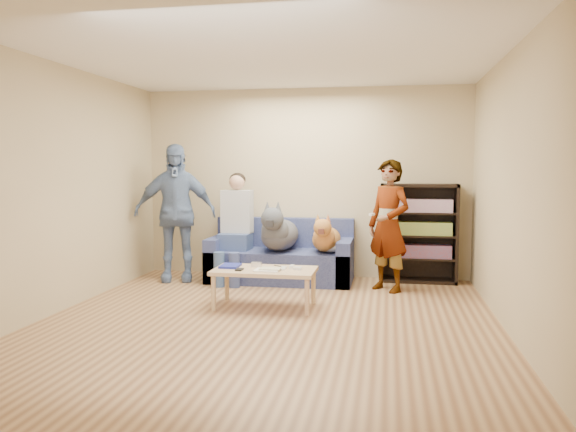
% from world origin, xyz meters
% --- Properties ---
extents(ground, '(5.00, 5.00, 0.00)m').
position_xyz_m(ground, '(0.00, 0.00, 0.00)').
color(ground, brown).
rests_on(ground, ground).
extents(ceiling, '(5.00, 5.00, 0.00)m').
position_xyz_m(ceiling, '(0.00, 0.00, 2.60)').
color(ceiling, white).
rests_on(ceiling, ground).
extents(wall_back, '(4.50, 0.00, 4.50)m').
position_xyz_m(wall_back, '(0.00, 2.50, 1.30)').
color(wall_back, tan).
rests_on(wall_back, ground).
extents(wall_front, '(4.50, 0.00, 4.50)m').
position_xyz_m(wall_front, '(0.00, -2.50, 1.30)').
color(wall_front, tan).
rests_on(wall_front, ground).
extents(wall_left, '(0.00, 5.00, 5.00)m').
position_xyz_m(wall_left, '(-2.25, 0.00, 1.30)').
color(wall_left, tan).
rests_on(wall_left, ground).
extents(wall_right, '(0.00, 5.00, 5.00)m').
position_xyz_m(wall_right, '(2.25, 0.00, 1.30)').
color(wall_right, tan).
rests_on(wall_right, ground).
extents(blanket, '(0.38, 0.32, 0.13)m').
position_xyz_m(blanket, '(0.43, 1.93, 0.49)').
color(blanket, '#B6B6BB').
rests_on(blanket, sofa).
extents(person_standing_right, '(0.70, 0.67, 1.61)m').
position_xyz_m(person_standing_right, '(1.16, 1.71, 0.81)').
color(person_standing_right, gray).
rests_on(person_standing_right, ground).
extents(person_standing_left, '(1.15, 0.71, 1.83)m').
position_xyz_m(person_standing_left, '(-1.65, 1.85, 0.91)').
color(person_standing_left, '#738CB9').
rests_on(person_standing_left, ground).
extents(held_controller, '(0.07, 0.12, 0.03)m').
position_xyz_m(held_controller, '(0.96, 1.51, 0.96)').
color(held_controller, white).
rests_on(held_controller, person_standing_right).
extents(notebook_blue, '(0.20, 0.26, 0.03)m').
position_xyz_m(notebook_blue, '(-0.56, 0.69, 0.43)').
color(notebook_blue, navy).
rests_on(notebook_blue, coffee_table).
extents(papers, '(0.26, 0.20, 0.02)m').
position_xyz_m(papers, '(-0.11, 0.54, 0.43)').
color(papers, white).
rests_on(papers, coffee_table).
extents(magazine, '(0.22, 0.17, 0.01)m').
position_xyz_m(magazine, '(-0.08, 0.56, 0.44)').
color(magazine, beige).
rests_on(magazine, coffee_table).
extents(camera_silver, '(0.11, 0.06, 0.05)m').
position_xyz_m(camera_silver, '(-0.28, 0.76, 0.45)').
color(camera_silver, silver).
rests_on(camera_silver, coffee_table).
extents(controller_a, '(0.04, 0.13, 0.03)m').
position_xyz_m(controller_a, '(0.12, 0.74, 0.43)').
color(controller_a, white).
rests_on(controller_a, coffee_table).
extents(controller_b, '(0.09, 0.06, 0.03)m').
position_xyz_m(controller_b, '(0.20, 0.66, 0.43)').
color(controller_b, white).
rests_on(controller_b, coffee_table).
extents(headphone_cup_a, '(0.07, 0.07, 0.02)m').
position_xyz_m(headphone_cup_a, '(0.04, 0.62, 0.43)').
color(headphone_cup_a, white).
rests_on(headphone_cup_a, coffee_table).
extents(headphone_cup_b, '(0.07, 0.07, 0.02)m').
position_xyz_m(headphone_cup_b, '(0.04, 0.70, 0.43)').
color(headphone_cup_b, white).
rests_on(headphone_cup_b, coffee_table).
extents(pen_orange, '(0.13, 0.06, 0.01)m').
position_xyz_m(pen_orange, '(-0.18, 0.48, 0.42)').
color(pen_orange, orange).
rests_on(pen_orange, coffee_table).
extents(pen_black, '(0.13, 0.08, 0.01)m').
position_xyz_m(pen_black, '(-0.04, 0.82, 0.42)').
color(pen_black, black).
rests_on(pen_black, coffee_table).
extents(wallet, '(0.07, 0.12, 0.02)m').
position_xyz_m(wallet, '(-0.41, 0.52, 0.43)').
color(wallet, black).
rests_on(wallet, coffee_table).
extents(sofa, '(1.90, 0.85, 0.82)m').
position_xyz_m(sofa, '(-0.25, 2.10, 0.28)').
color(sofa, '#515B93').
rests_on(sofa, ground).
extents(person_seated, '(0.40, 0.73, 1.47)m').
position_xyz_m(person_seated, '(-0.85, 1.97, 0.77)').
color(person_seated, '#3B5583').
rests_on(person_seated, sofa).
extents(dog_gray, '(0.47, 1.28, 0.68)m').
position_xyz_m(dog_gray, '(-0.26, 1.92, 0.67)').
color(dog_gray, '#484952').
rests_on(dog_gray, sofa).
extents(dog_tan, '(0.37, 1.14, 0.53)m').
position_xyz_m(dog_tan, '(0.36, 1.93, 0.61)').
color(dog_tan, '#C1853B').
rests_on(dog_tan, sofa).
extents(coffee_table, '(1.10, 0.60, 0.42)m').
position_xyz_m(coffee_table, '(-0.16, 0.64, 0.37)').
color(coffee_table, tan).
rests_on(coffee_table, ground).
extents(bookshelf, '(1.00, 0.34, 1.30)m').
position_xyz_m(bookshelf, '(1.55, 2.33, 0.68)').
color(bookshelf, black).
rests_on(bookshelf, ground).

